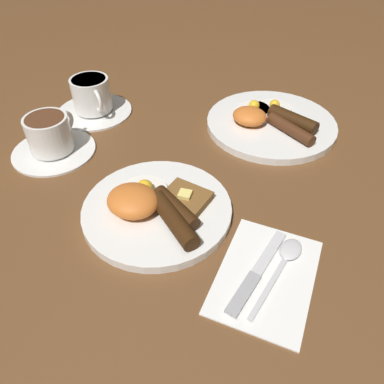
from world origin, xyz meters
The scene contains 8 objects.
ground_plane centered at (0.00, 0.00, 0.00)m, with size 3.00×3.00×0.00m, color brown.
breakfast_plate_near centered at (0.00, 0.00, 0.02)m, with size 0.24×0.24×0.05m.
breakfast_plate_far centered at (0.08, 0.33, 0.01)m, with size 0.27×0.27×0.05m.
teacup_near centered at (-0.27, 0.05, 0.03)m, with size 0.16×0.16×0.08m.
teacup_far centered at (-0.29, 0.21, 0.03)m, with size 0.17×0.17×0.08m.
napkin centered at (0.20, -0.04, 0.00)m, with size 0.13×0.18×0.01m, color white.
knife centered at (0.18, -0.05, 0.01)m, with size 0.03×0.16×0.01m.
spoon centered at (0.21, 0.00, 0.01)m, with size 0.03×0.15×0.01m.
Camera 1 is at (0.25, -0.35, 0.43)m, focal length 35.00 mm.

